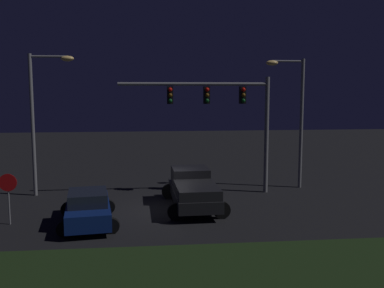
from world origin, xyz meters
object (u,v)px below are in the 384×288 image
traffic_signal_gantry (224,106)px  stop_sign (8,189)px  street_lamp_left (41,107)px  street_lamp_right (294,107)px  pickup_truck (193,187)px  car_sedan (88,208)px

traffic_signal_gantry → stop_sign: 11.72m
stop_sign → traffic_signal_gantry: bearing=24.9°
street_lamp_left → stop_sign: (-0.29, -5.32, -3.31)m
street_lamp_right → stop_sign: 15.94m
pickup_truck → street_lamp_right: (6.34, 3.73, 3.79)m
car_sedan → traffic_signal_gantry: (6.80, 5.08, 4.16)m
street_lamp_left → stop_sign: size_ratio=3.45×
street_lamp_right → car_sedan: bearing=-151.4°
pickup_truck → street_lamp_right: size_ratio=0.72×
traffic_signal_gantry → street_lamp_right: bearing=13.0°
pickup_truck → street_lamp_left: (-7.89, 3.31, 3.87)m
pickup_truck → stop_sign: 8.44m
street_lamp_left → street_lamp_right: size_ratio=1.02×
pickup_truck → car_sedan: (-4.79, -2.35, -0.26)m
car_sedan → street_lamp_right: (11.14, 6.07, 4.05)m
traffic_signal_gantry → car_sedan: bearing=-143.3°
car_sedan → street_lamp_right: 13.32m
street_lamp_left → street_lamp_right: bearing=1.7°
street_lamp_right → street_lamp_left: bearing=-178.3°
traffic_signal_gantry → street_lamp_left: street_lamp_left is taller
street_lamp_left → street_lamp_right: street_lamp_left is taller
street_lamp_left → stop_sign: 6.27m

